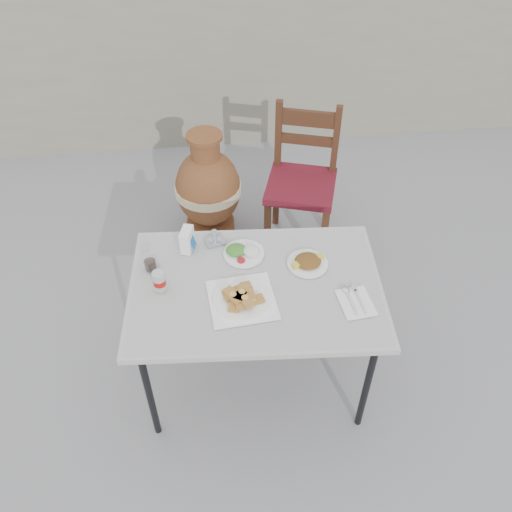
{
  "coord_description": "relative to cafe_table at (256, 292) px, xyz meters",
  "views": [
    {
      "loc": [
        -0.03,
        -1.57,
        2.47
      ],
      "look_at": [
        0.16,
        0.14,
        0.82
      ],
      "focal_mm": 38.0,
      "sensor_mm": 36.0,
      "label": 1
    }
  ],
  "objects": [
    {
      "name": "soda_can",
      "position": [
        -0.42,
        0.02,
        0.1
      ],
      "size": [
        0.06,
        0.06,
        0.1
      ],
      "color": "white",
      "rests_on": "cafe_table"
    },
    {
      "name": "cutlery_napkin",
      "position": [
        0.42,
        -0.14,
        0.05
      ],
      "size": [
        0.16,
        0.2,
        0.01
      ],
      "rotation": [
        0.0,
        0.0,
        0.1
      ],
      "color": "white",
      "rests_on": "cafe_table"
    },
    {
      "name": "chair",
      "position": [
        0.41,
        1.05,
        -0.16
      ],
      "size": [
        0.52,
        0.52,
        0.93
      ],
      "rotation": [
        0.0,
        0.0,
        -0.3
      ],
      "color": "#331E0E",
      "rests_on": "ground"
    },
    {
      "name": "salad_chopped_plate",
      "position": [
        0.26,
        0.1,
        0.06
      ],
      "size": [
        0.19,
        0.19,
        0.04
      ],
      "color": "white",
      "rests_on": "cafe_table"
    },
    {
      "name": "condiment_caddy",
      "position": [
        -0.17,
        0.31,
        0.07
      ],
      "size": [
        0.11,
        0.09,
        0.07
      ],
      "rotation": [
        0.0,
        0.0,
        0.25
      ],
      "color": "silver",
      "rests_on": "cafe_table"
    },
    {
      "name": "pide_plate",
      "position": [
        -0.07,
        -0.08,
        0.07
      ],
      "size": [
        0.31,
        0.31,
        0.06
      ],
      "rotation": [
        0.0,
        0.0,
        0.09
      ],
      "color": "white",
      "rests_on": "cafe_table"
    },
    {
      "name": "cola_glass",
      "position": [
        -0.47,
        0.16,
        0.08
      ],
      "size": [
        0.06,
        0.06,
        0.08
      ],
      "color": "white",
      "rests_on": "cafe_table"
    },
    {
      "name": "ground",
      "position": [
        -0.15,
        -0.09,
        -0.64
      ],
      "size": [
        80.0,
        80.0,
        0.0
      ],
      "primitive_type": "plane",
      "color": "slate",
      "rests_on": "ground"
    },
    {
      "name": "napkin_holder",
      "position": [
        -0.3,
        0.27,
        0.11
      ],
      "size": [
        0.08,
        0.11,
        0.12
      ],
      "rotation": [
        0.0,
        0.0,
        -0.28
      ],
      "color": "white",
      "rests_on": "cafe_table"
    },
    {
      "name": "salad_rice_plate",
      "position": [
        -0.04,
        0.2,
        0.07
      ],
      "size": [
        0.2,
        0.2,
        0.05
      ],
      "color": "white",
      "rests_on": "cafe_table"
    },
    {
      "name": "back_wall",
      "position": [
        -0.15,
        2.41,
        -0.04
      ],
      "size": [
        6.0,
        0.25,
        1.2
      ],
      "primitive_type": "cube",
      "color": "gray",
      "rests_on": "ground"
    },
    {
      "name": "cafe_table",
      "position": [
        0.0,
        0.0,
        0.0
      ],
      "size": [
        1.19,
        0.84,
        0.69
      ],
      "rotation": [
        0.0,
        0.0,
        -0.07
      ],
      "color": "black",
      "rests_on": "ground"
    },
    {
      "name": "terracotta_urn",
      "position": [
        -0.18,
        1.2,
        -0.29
      ],
      "size": [
        0.43,
        0.43,
        0.75
      ],
      "color": "brown",
      "rests_on": "ground"
    }
  ]
}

